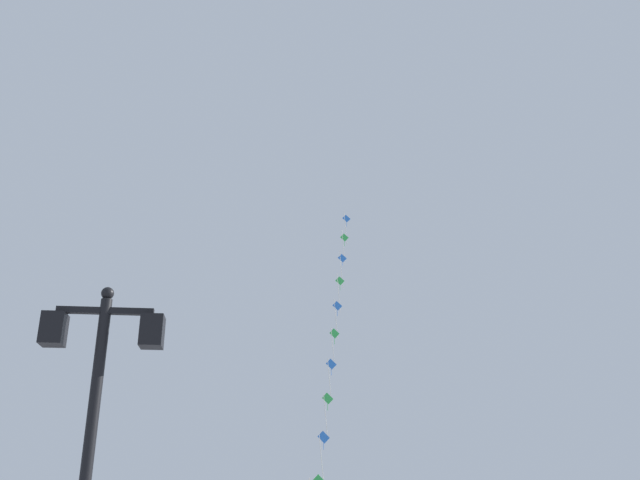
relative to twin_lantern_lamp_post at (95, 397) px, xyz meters
name	(u,v)px	position (x,y,z in m)	size (l,w,h in m)	color
twin_lantern_lamp_post	(95,397)	(0.00, 0.00, 0.00)	(1.47, 0.28, 4.52)	black
kite_train	(334,335)	(5.19, 19.73, 5.84)	(3.07, 11.36, 16.91)	brown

